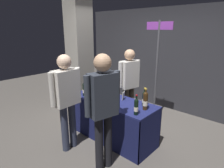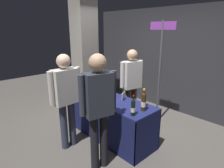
{
  "view_description": "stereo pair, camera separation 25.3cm",
  "coord_description": "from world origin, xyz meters",
  "px_view_note": "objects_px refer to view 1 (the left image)",
  "views": [
    {
      "loc": [
        2.18,
        -2.39,
        2.01
      ],
      "look_at": [
        0.0,
        0.0,
        1.06
      ],
      "focal_mm": 30.59,
      "sensor_mm": 36.0,
      "label": 1
    },
    {
      "loc": [
        2.36,
        -2.21,
        2.01
      ],
      "look_at": [
        0.0,
        0.0,
        1.06
      ],
      "focal_mm": 30.59,
      "sensor_mm": 36.0,
      "label": 2
    }
  ],
  "objects_px": {
    "featured_wine_bottle": "(99,86)",
    "wine_glass_mid": "(93,93)",
    "concrete_pillar": "(79,49)",
    "vendor_presenter": "(129,80)",
    "flower_vase": "(94,89)",
    "booth_signpost": "(157,63)",
    "wine_glass_near_taster": "(105,95)",
    "wine_glass_near_vendor": "(111,99)",
    "tasting_table": "(112,112)",
    "display_bottle_0": "(85,89)",
    "taster_foreground_right": "(66,95)"
  },
  "relations": [
    {
      "from": "featured_wine_bottle",
      "to": "wine_glass_mid",
      "type": "height_order",
      "value": "featured_wine_bottle"
    },
    {
      "from": "tasting_table",
      "to": "wine_glass_mid",
      "type": "xyz_separation_m",
      "value": [
        -0.32,
        -0.18,
        0.35
      ]
    },
    {
      "from": "display_bottle_0",
      "to": "wine_glass_mid",
      "type": "xyz_separation_m",
      "value": [
        0.22,
        0.0,
        -0.02
      ]
    },
    {
      "from": "concrete_pillar",
      "to": "wine_glass_mid",
      "type": "bearing_deg",
      "value": -30.15
    },
    {
      "from": "booth_signpost",
      "to": "wine_glass_near_vendor",
      "type": "bearing_deg",
      "value": -96.3
    },
    {
      "from": "tasting_table",
      "to": "flower_vase",
      "type": "distance_m",
      "value": 0.58
    },
    {
      "from": "concrete_pillar",
      "to": "wine_glass_near_taster",
      "type": "bearing_deg",
      "value": -23.32
    },
    {
      "from": "display_bottle_0",
      "to": "taster_foreground_right",
      "type": "bearing_deg",
      "value": -68.0
    },
    {
      "from": "concrete_pillar",
      "to": "booth_signpost",
      "type": "distance_m",
      "value": 1.92
    },
    {
      "from": "wine_glass_near_taster",
      "to": "booth_signpost",
      "type": "xyz_separation_m",
      "value": [
        0.32,
        1.2,
        0.46
      ]
    },
    {
      "from": "wine_glass_near_taster",
      "to": "flower_vase",
      "type": "relative_size",
      "value": 0.36
    },
    {
      "from": "vendor_presenter",
      "to": "booth_signpost",
      "type": "height_order",
      "value": "booth_signpost"
    },
    {
      "from": "tasting_table",
      "to": "flower_vase",
      "type": "bearing_deg",
      "value": -175.97
    },
    {
      "from": "wine_glass_near_vendor",
      "to": "wine_glass_mid",
      "type": "relative_size",
      "value": 0.83
    },
    {
      "from": "flower_vase",
      "to": "booth_signpost",
      "type": "bearing_deg",
      "value": 58.58
    },
    {
      "from": "tasting_table",
      "to": "wine_glass_near_taster",
      "type": "height_order",
      "value": "wine_glass_near_taster"
    },
    {
      "from": "concrete_pillar",
      "to": "wine_glass_mid",
      "type": "xyz_separation_m",
      "value": [
        1.26,
        -0.73,
        -0.66
      ]
    },
    {
      "from": "display_bottle_0",
      "to": "vendor_presenter",
      "type": "relative_size",
      "value": 0.2
    },
    {
      "from": "concrete_pillar",
      "to": "display_bottle_0",
      "type": "bearing_deg",
      "value": -35.27
    },
    {
      "from": "tasting_table",
      "to": "vendor_presenter",
      "type": "distance_m",
      "value": 0.85
    },
    {
      "from": "concrete_pillar",
      "to": "booth_signpost",
      "type": "height_order",
      "value": "concrete_pillar"
    },
    {
      "from": "flower_vase",
      "to": "wine_glass_near_taster",
      "type": "bearing_deg",
      "value": -9.71
    },
    {
      "from": "tasting_table",
      "to": "featured_wine_bottle",
      "type": "height_order",
      "value": "featured_wine_bottle"
    },
    {
      "from": "featured_wine_bottle",
      "to": "wine_glass_mid",
      "type": "relative_size",
      "value": 2.25
    },
    {
      "from": "wine_glass_near_vendor",
      "to": "vendor_presenter",
      "type": "distance_m",
      "value": 0.9
    },
    {
      "from": "concrete_pillar",
      "to": "vendor_presenter",
      "type": "xyz_separation_m",
      "value": [
        1.42,
        0.16,
        -0.57
      ]
    },
    {
      "from": "vendor_presenter",
      "to": "taster_foreground_right",
      "type": "distance_m",
      "value": 1.47
    },
    {
      "from": "display_bottle_0",
      "to": "featured_wine_bottle",
      "type": "bearing_deg",
      "value": 71.09
    },
    {
      "from": "tasting_table",
      "to": "wine_glass_mid",
      "type": "distance_m",
      "value": 0.51
    },
    {
      "from": "concrete_pillar",
      "to": "flower_vase",
      "type": "bearing_deg",
      "value": -27.32
    },
    {
      "from": "wine_glass_near_taster",
      "to": "concrete_pillar",
      "type": "bearing_deg",
      "value": 156.68
    },
    {
      "from": "concrete_pillar",
      "to": "display_bottle_0",
      "type": "relative_size",
      "value": 9.63
    },
    {
      "from": "concrete_pillar",
      "to": "taster_foreground_right",
      "type": "height_order",
      "value": "concrete_pillar"
    },
    {
      "from": "concrete_pillar",
      "to": "vendor_presenter",
      "type": "distance_m",
      "value": 1.54
    },
    {
      "from": "wine_glass_near_taster",
      "to": "display_bottle_0",
      "type": "bearing_deg",
      "value": -169.47
    },
    {
      "from": "wine_glass_mid",
      "to": "vendor_presenter",
      "type": "height_order",
      "value": "vendor_presenter"
    },
    {
      "from": "wine_glass_near_taster",
      "to": "vendor_presenter",
      "type": "relative_size",
      "value": 0.09
    },
    {
      "from": "display_bottle_0",
      "to": "flower_vase",
      "type": "height_order",
      "value": "flower_vase"
    },
    {
      "from": "vendor_presenter",
      "to": "flower_vase",
      "type": "bearing_deg",
      "value": -9.66
    },
    {
      "from": "booth_signpost",
      "to": "wine_glass_near_taster",
      "type": "bearing_deg",
      "value": -104.95
    },
    {
      "from": "display_bottle_0",
      "to": "booth_signpost",
      "type": "xyz_separation_m",
      "value": [
        0.79,
        1.29,
        0.43
      ]
    },
    {
      "from": "wine_glass_mid",
      "to": "taster_foreground_right",
      "type": "height_order",
      "value": "taster_foreground_right"
    },
    {
      "from": "display_bottle_0",
      "to": "wine_glass_mid",
      "type": "bearing_deg",
      "value": 0.97
    },
    {
      "from": "concrete_pillar",
      "to": "tasting_table",
      "type": "height_order",
      "value": "concrete_pillar"
    },
    {
      "from": "vendor_presenter",
      "to": "taster_foreground_right",
      "type": "relative_size",
      "value": 0.98
    },
    {
      "from": "concrete_pillar",
      "to": "flower_vase",
      "type": "xyz_separation_m",
      "value": [
        1.14,
        -0.59,
        -0.65
      ]
    },
    {
      "from": "wine_glass_near_vendor",
      "to": "vendor_presenter",
      "type": "relative_size",
      "value": 0.08
    },
    {
      "from": "concrete_pillar",
      "to": "wine_glass_mid",
      "type": "height_order",
      "value": "concrete_pillar"
    },
    {
      "from": "wine_glass_near_vendor",
      "to": "flower_vase",
      "type": "height_order",
      "value": "flower_vase"
    },
    {
      "from": "wine_glass_near_taster",
      "to": "featured_wine_bottle",
      "type": "bearing_deg",
      "value": 150.09
    }
  ]
}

